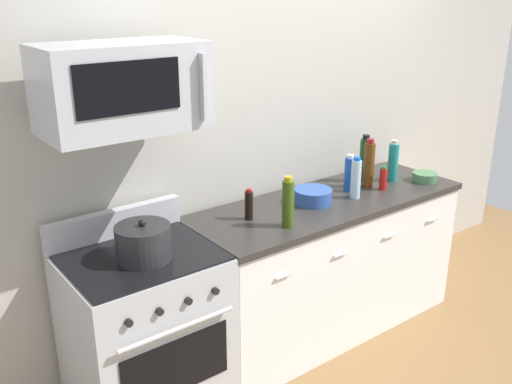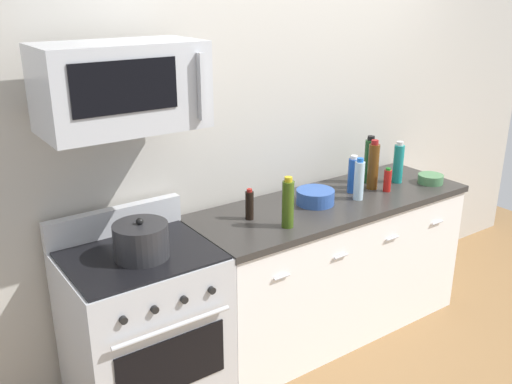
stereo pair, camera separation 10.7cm
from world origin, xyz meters
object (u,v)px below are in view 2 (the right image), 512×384
object	(u,v)px
bottle_olive_oil	(288,203)
bowl_green_glaze	(431,179)
bowl_blue_mixing	(315,196)
bottle_soda_blue	(353,175)
microwave	(121,86)
range_oven	(144,330)
bottle_water_clear	(359,180)
stockpot	(141,241)
bottle_wine_amber	(373,166)
bottle_soy_sauce_dark	(249,205)
bottle_hot_sauce_red	(387,180)
bottle_sparkling_teal	(398,163)
bottle_wine_green	(370,161)

from	to	relation	value
bottle_olive_oil	bowl_green_glaze	world-z (taller)	bottle_olive_oil
bowl_blue_mixing	bottle_soda_blue	bearing A→B (deg)	3.32
bottle_olive_oil	bowl_blue_mixing	distance (m)	0.41
microwave	bottle_olive_oil	size ratio (longest dim) A/B	2.54
range_oven	bottle_water_clear	xyz separation A→B (m)	(1.45, -0.08, 0.58)
stockpot	bowl_blue_mixing	bearing A→B (deg)	3.30
range_oven	bottle_wine_amber	world-z (taller)	bottle_wine_amber
bowl_green_glaze	bottle_soy_sauce_dark	bearing A→B (deg)	172.28
bottle_wine_amber	bowl_green_glaze	bearing A→B (deg)	-20.64
bottle_soy_sauce_dark	stockpot	world-z (taller)	stockpot
bottle_soda_blue	bottle_wine_amber	bearing A→B (deg)	-7.82
bottle_water_clear	bottle_hot_sauce_red	xyz separation A→B (m)	(0.26, -0.00, -0.05)
stockpot	bottle_olive_oil	bearing A→B (deg)	-7.99
bottle_soy_sauce_dark	stockpot	bearing A→B (deg)	-172.15
bottle_soda_blue	bowl_green_glaze	distance (m)	0.60
bottle_olive_oil	bottle_hot_sauce_red	size ratio (longest dim) A/B	1.85
bottle_sparkling_teal	bowl_blue_mixing	world-z (taller)	bottle_sparkling_teal
range_oven	bowl_blue_mixing	world-z (taller)	range_oven
range_oven	bottle_soy_sauce_dark	xyz separation A→B (m)	(0.71, 0.04, 0.54)
microwave	bottle_soy_sauce_dark	xyz separation A→B (m)	(0.71, 0.00, -0.74)
bottle_soy_sauce_dark	bowl_green_glaze	distance (m)	1.38
bottle_soy_sauce_dark	range_oven	bearing A→B (deg)	-176.39
bottle_water_clear	bowl_green_glaze	size ratio (longest dim) A/B	1.59
bottle_olive_oil	microwave	bearing A→B (deg)	165.44
bottle_soy_sauce_dark	bottle_sparkling_teal	distance (m)	1.20
range_oven	bottle_water_clear	bearing A→B (deg)	-3.17
bottle_hot_sauce_red	bowl_blue_mixing	size ratio (longest dim) A/B	0.67
bottle_water_clear	bottle_soy_sauce_dark	world-z (taller)	bottle_water_clear
microwave	bottle_hot_sauce_red	size ratio (longest dim) A/B	4.70
range_oven	stockpot	world-z (taller)	stockpot
bottle_hot_sauce_red	stockpot	size ratio (longest dim) A/B	0.58
bottle_wine_amber	microwave	bearing A→B (deg)	178.89
microwave	bowl_blue_mixing	distance (m)	1.42
range_oven	bottle_hot_sauce_red	xyz separation A→B (m)	(1.71, -0.08, 0.53)
bottle_olive_oil	bottle_wine_amber	world-z (taller)	bottle_wine_amber
bowl_blue_mixing	bottle_wine_amber	bearing A→B (deg)	-0.27
bottle_soy_sauce_dark	bottle_sparkling_teal	xyz separation A→B (m)	(1.19, -0.04, 0.05)
bottle_wine_green	bowl_green_glaze	xyz separation A→B (m)	(0.34, -0.25, -0.12)
microwave	bottle_olive_oil	world-z (taller)	microwave
bowl_blue_mixing	stockpot	xyz separation A→B (m)	(-1.18, -0.07, 0.04)
bottle_wine_green	bowl_blue_mixing	world-z (taller)	bottle_wine_green
bottle_sparkling_teal	bottle_wine_amber	xyz separation A→B (m)	(-0.23, 0.01, 0.02)
bottle_soy_sauce_dark	bottle_soda_blue	bearing A→B (deg)	-0.76
bottle_soy_sauce_dark	bottle_wine_amber	bearing A→B (deg)	-1.93
bottle_olive_oil	range_oven	bearing A→B (deg)	168.40
microwave	bottle_soy_sauce_dark	bearing A→B (deg)	0.00
bottle_soy_sauce_dark	bottle_hot_sauce_red	size ratio (longest dim) A/B	1.16
bottle_water_clear	bottle_olive_oil	distance (m)	0.64
bottle_wine_amber	bowl_blue_mixing	distance (m)	0.50
bottle_soy_sauce_dark	bottle_wine_amber	xyz separation A→B (m)	(0.96, -0.03, 0.07)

